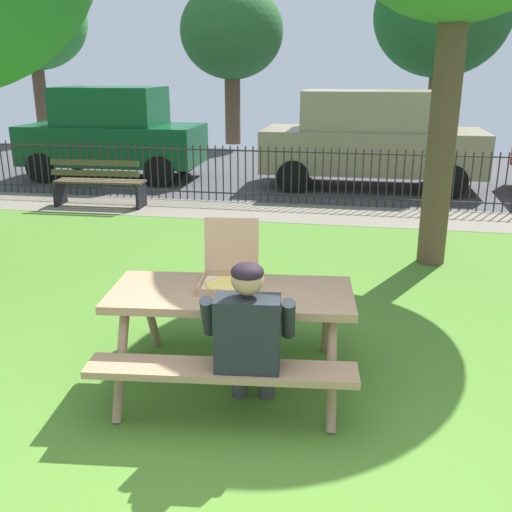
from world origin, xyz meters
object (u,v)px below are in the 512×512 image
park_bench_left (99,183)px  far_tree_center (442,15)px  parked_car_left (113,132)px  far_tree_midleft (232,33)px  picnic_table_foreground (231,312)px  adult_at_table (249,335)px  far_tree_left (32,20)px  pizza_box_open (229,273)px  parked_car_center (371,138)px

park_bench_left → far_tree_center: 12.01m
parked_car_left → far_tree_midleft: far_tree_midleft is taller
picnic_table_foreground → adult_at_table: adult_at_table is taller
far_tree_left → far_tree_center: far_tree_center is taller
park_bench_left → pizza_box_open: bearing=-56.0°
far_tree_center → parked_car_center: bearing=-105.8°
pizza_box_open → adult_at_table: pizza_box_open is taller
far_tree_left → far_tree_center: size_ratio=0.97×
far_tree_left → adult_at_table: bearing=-56.0°
pizza_box_open → park_bench_left: pizza_box_open is taller
far_tree_midleft → parked_car_left: bearing=-100.1°
parked_car_left → far_tree_left: 9.19m
pizza_box_open → far_tree_left: bearing=124.3°
park_bench_left → parked_car_left: 2.94m
picnic_table_foreground → far_tree_left: size_ratio=0.35×
parked_car_center → far_tree_left: bearing=149.1°
adult_at_table → parked_car_left: bearing=118.9°
picnic_table_foreground → parked_car_left: bearing=119.1°
pizza_box_open → park_bench_left: size_ratio=0.31×
pizza_box_open → far_tree_left: 18.20m
parked_car_center → picnic_table_foreground: bearing=-97.0°
park_bench_left → picnic_table_foreground: bearing=-56.3°
pizza_box_open → parked_car_left: 9.30m
far_tree_left → park_bench_left: bearing=-55.5°
parked_car_left → parked_car_center: (5.60, -0.00, -0.01)m
pizza_box_open → far_tree_midleft: far_tree_midleft is taller
picnic_table_foreground → pizza_box_open: 0.30m
far_tree_left → pizza_box_open: bearing=-55.7°
picnic_table_foreground → parked_car_left: size_ratio=0.50×
picnic_table_foreground → parked_car_center: size_ratio=0.44×
parked_car_left → far_tree_midleft: size_ratio=0.80×
parked_car_left → far_tree_center: size_ratio=0.69×
picnic_table_foreground → far_tree_center: far_tree_center is taller
parked_car_left → far_tree_left: size_ratio=0.71×
far_tree_midleft → adult_at_table: bearing=-76.8°
adult_at_table → far_tree_midleft: far_tree_midleft is taller
park_bench_left → far_tree_left: 11.97m
parked_car_center → park_bench_left: bearing=-149.8°
parked_car_left → far_tree_left: far_tree_left is taller
parked_car_center → far_tree_midleft: (-4.41, 6.70, 2.43)m
far_tree_center → park_bench_left: bearing=-125.0°
picnic_table_foreground → adult_at_table: bearing=-64.4°
park_bench_left → far_tree_midleft: bearing=88.3°
parked_car_center → far_tree_center: far_tree_center is taller
pizza_box_open → far_tree_left: (-10.13, 14.82, 3.02)m
picnic_table_foreground → pizza_box_open: pizza_box_open is taller
pizza_box_open → adult_at_table: size_ratio=0.42×
picnic_table_foreground → parked_car_left: parked_car_left is taller
adult_at_table → far_tree_left: (-10.40, 15.43, 3.23)m
pizza_box_open → far_tree_midleft: 15.41m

